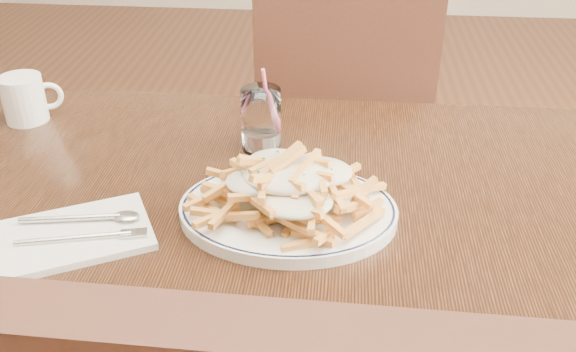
# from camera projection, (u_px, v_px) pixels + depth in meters

# --- Properties ---
(table) EXTENTS (1.20, 0.80, 0.75)m
(table) POSITION_uv_depth(u_px,v_px,m) (252.00, 249.00, 1.00)
(table) COLOR black
(table) RESTS_ON ground
(chair_far) EXTENTS (0.45, 0.45, 0.94)m
(chair_far) POSITION_uv_depth(u_px,v_px,m) (341.00, 120.00, 1.71)
(chair_far) COLOR #321910
(chair_far) RESTS_ON ground
(fries_plate) EXTENTS (0.33, 0.29, 0.02)m
(fries_plate) POSITION_uv_depth(u_px,v_px,m) (288.00, 211.00, 0.93)
(fries_plate) COLOR white
(fries_plate) RESTS_ON table
(loaded_fries) EXTENTS (0.30, 0.26, 0.08)m
(loaded_fries) POSITION_uv_depth(u_px,v_px,m) (288.00, 181.00, 0.90)
(loaded_fries) COLOR gold
(loaded_fries) RESTS_ON fries_plate
(napkin) EXTENTS (0.25, 0.22, 0.01)m
(napkin) POSITION_uv_depth(u_px,v_px,m) (71.00, 236.00, 0.89)
(napkin) COLOR silver
(napkin) RESTS_ON table
(cutlery) EXTENTS (0.20, 0.11, 0.01)m
(cutlery) POSITION_uv_depth(u_px,v_px,m) (72.00, 229.00, 0.89)
(cutlery) COLOR silver
(cutlery) RESTS_ON napkin
(water_glass) EXTENTS (0.07, 0.07, 0.15)m
(water_glass) POSITION_uv_depth(u_px,v_px,m) (261.00, 123.00, 1.09)
(water_glass) COLOR white
(water_glass) RESTS_ON table
(coffee_mug) EXTENTS (0.11, 0.08, 0.09)m
(coffee_mug) POSITION_uv_depth(u_px,v_px,m) (25.00, 99.00, 1.19)
(coffee_mug) COLOR white
(coffee_mug) RESTS_ON table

